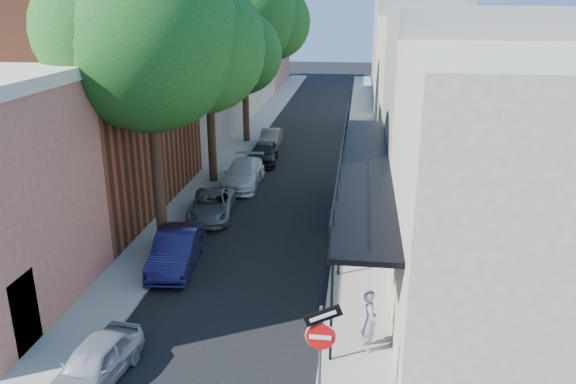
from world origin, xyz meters
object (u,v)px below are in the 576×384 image
(pedestrian, at_px, (369,320))
(oak_near, at_px, (162,41))
(oak_mid, at_px, (216,47))
(parked_car_b, at_px, (176,250))
(parked_car_a, at_px, (94,364))
(parked_car_c, at_px, (212,205))
(oak_far, at_px, (251,16))
(parked_car_f, at_px, (271,138))
(parked_car_d, at_px, (243,174))
(parked_car_e, at_px, (264,153))
(sign_post, at_px, (321,341))

(pedestrian, bearing_deg, oak_near, 26.26)
(oak_mid, height_order, parked_car_b, oak_mid)
(parked_car_a, height_order, parked_car_c, same)
(oak_far, bearing_deg, parked_car_b, -87.75)
(oak_near, xyz_separation_m, parked_car_f, (1.40, 15.74, -7.30))
(parked_car_b, height_order, parked_car_d, parked_car_b)
(parked_car_d, bearing_deg, oak_near, -100.46)
(oak_near, xyz_separation_m, parked_car_e, (1.64, 11.83, -7.25))
(parked_car_c, xyz_separation_m, parked_car_f, (0.63, 12.91, 0.02))
(parked_car_b, bearing_deg, pedestrian, -38.43)
(oak_far, xyz_separation_m, parked_car_a, (0.75, -25.83, -7.70))
(parked_car_a, distance_m, parked_car_f, 24.57)
(parked_car_b, relative_size, parked_car_d, 0.90)
(parked_car_d, bearing_deg, pedestrian, -66.30)
(sign_post, height_order, parked_car_a, sign_post)
(oak_mid, distance_m, oak_far, 9.12)
(oak_near, height_order, pedestrian, oak_near)
(parked_car_f, xyz_separation_m, pedestrian, (6.26, -22.35, 0.45))
(parked_car_b, height_order, parked_car_f, parked_car_b)
(sign_post, height_order, parked_car_c, sign_post)
(sign_post, bearing_deg, parked_car_f, 101.58)
(parked_car_f, bearing_deg, parked_car_c, -93.78)
(oak_mid, height_order, oak_far, oak_far)
(parked_car_b, height_order, parked_car_c, parked_car_b)
(oak_far, xyz_separation_m, parked_car_d, (1.24, -9.60, -7.60))
(parked_car_c, bearing_deg, parked_car_e, 77.09)
(parked_car_d, height_order, pedestrian, pedestrian)
(parked_car_e, height_order, parked_car_f, parked_car_e)
(oak_far, relative_size, parked_car_c, 2.95)
(parked_car_e, bearing_deg, oak_mid, -118.13)
(parked_car_d, height_order, parked_car_e, parked_car_d)
(oak_near, bearing_deg, parked_car_e, 82.11)
(oak_far, relative_size, pedestrian, 6.54)
(oak_mid, xyz_separation_m, parked_car_f, (1.45, 7.77, -6.48))
(pedestrian, bearing_deg, parked_car_c, 13.22)
(oak_mid, bearing_deg, parked_car_b, -85.39)
(sign_post, xyz_separation_m, parked_car_b, (-5.76, 7.10, -1.36))
(sign_post, xyz_separation_m, parked_car_d, (-5.27, 16.69, -1.38))
(oak_far, height_order, parked_car_e, oak_far)
(parked_car_a, xyz_separation_m, parked_car_b, (0.00, 6.64, 0.11))
(parked_car_b, distance_m, parked_car_c, 5.01)
(oak_far, distance_m, parked_car_d, 12.31)
(parked_car_b, relative_size, parked_car_e, 1.10)
(parked_car_b, xyz_separation_m, parked_car_d, (0.49, 9.59, -0.01))
(oak_far, xyz_separation_m, pedestrian, (7.64, -23.62, -7.23))
(oak_far, height_order, pedestrian, oak_far)
(oak_far, bearing_deg, pedestrian, -72.07)
(pedestrian, bearing_deg, sign_post, 134.13)
(oak_mid, height_order, parked_car_a, oak_mid)
(oak_near, bearing_deg, parked_car_a, -85.03)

